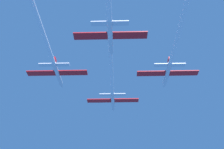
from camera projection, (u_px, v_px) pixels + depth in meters
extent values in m
cylinder|color=white|center=(113.00, 101.00, 77.44)|extent=(1.05, 9.53, 1.05)
cone|color=white|center=(113.00, 110.00, 82.23)|extent=(1.03, 2.10, 1.03)
ellipsoid|color=black|center=(113.00, 103.00, 79.42)|extent=(0.73, 1.91, 0.52)
cube|color=red|center=(99.00, 101.00, 77.13)|extent=(7.25, 2.10, 0.23)
cube|color=red|center=(127.00, 100.00, 76.96)|extent=(7.25, 2.10, 0.23)
cube|color=red|center=(113.00, 91.00, 75.02)|extent=(0.27, 1.72, 1.53)
cube|color=white|center=(105.00, 95.00, 74.18)|extent=(3.26, 1.26, 0.23)
cube|color=white|center=(120.00, 95.00, 74.09)|extent=(3.26, 1.26, 0.23)
cylinder|color=white|center=(110.00, 48.00, 56.86)|extent=(0.94, 40.38, 0.94)
cylinder|color=white|center=(58.00, 74.00, 65.68)|extent=(1.05, 9.53, 1.05)
cone|color=white|center=(62.00, 86.00, 70.47)|extent=(1.03, 2.10, 1.03)
ellipsoid|color=black|center=(59.00, 77.00, 67.66)|extent=(0.73, 1.91, 0.52)
cube|color=red|center=(41.00, 73.00, 65.37)|extent=(7.25, 2.10, 0.23)
cube|color=red|center=(73.00, 73.00, 65.20)|extent=(7.25, 2.10, 0.23)
cube|color=red|center=(55.00, 61.00, 63.26)|extent=(0.27, 1.72, 1.53)
cube|color=white|center=(46.00, 65.00, 62.42)|extent=(3.26, 1.26, 0.23)
cube|color=white|center=(63.00, 65.00, 62.33)|extent=(3.26, 1.26, 0.23)
cylinder|color=white|center=(167.00, 74.00, 65.13)|extent=(1.05, 9.53, 1.05)
cone|color=white|center=(164.00, 86.00, 69.92)|extent=(1.03, 2.10, 1.03)
ellipsoid|color=black|center=(166.00, 77.00, 67.11)|extent=(0.73, 1.91, 0.52)
cube|color=red|center=(151.00, 73.00, 64.82)|extent=(7.25, 2.10, 0.23)
cube|color=red|center=(184.00, 73.00, 64.65)|extent=(7.25, 2.10, 0.23)
cube|color=red|center=(169.00, 61.00, 62.71)|extent=(0.27, 1.72, 1.53)
cube|color=white|center=(161.00, 65.00, 61.87)|extent=(3.26, 1.26, 0.23)
cube|color=white|center=(179.00, 65.00, 61.78)|extent=(3.26, 1.26, 0.23)
cylinder|color=white|center=(187.00, 1.00, 45.91)|extent=(0.94, 37.08, 0.94)
cylinder|color=white|center=(110.00, 37.00, 53.87)|extent=(1.05, 9.53, 1.05)
cone|color=white|center=(111.00, 54.00, 58.66)|extent=(1.03, 2.10, 1.03)
ellipsoid|color=black|center=(111.00, 42.00, 55.85)|extent=(0.73, 1.91, 0.52)
cube|color=red|center=(91.00, 36.00, 53.56)|extent=(7.25, 2.10, 0.23)
cube|color=red|center=(130.00, 35.00, 53.38)|extent=(7.25, 2.10, 0.23)
cube|color=red|center=(110.00, 19.00, 51.45)|extent=(0.27, 1.72, 1.53)
cube|color=white|center=(99.00, 23.00, 50.61)|extent=(3.26, 1.26, 0.23)
cube|color=white|center=(121.00, 23.00, 50.52)|extent=(3.26, 1.26, 0.23)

